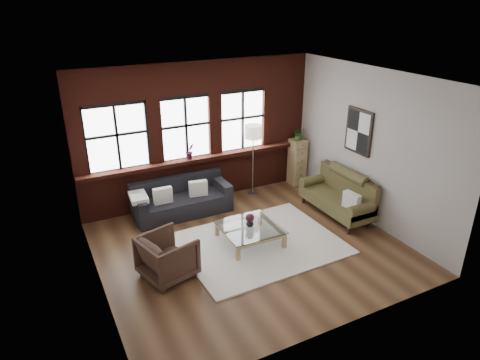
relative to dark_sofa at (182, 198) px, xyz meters
name	(u,v)px	position (x,y,z in m)	size (l,w,h in m)	color
floor	(250,247)	(0.67, -1.90, -0.38)	(5.50, 5.50, 0.00)	#50321D
ceiling	(251,79)	(0.67, -1.90, 2.82)	(5.50, 5.50, 0.00)	white
wall_back	(198,133)	(0.67, 0.60, 1.22)	(5.50, 5.50, 0.00)	#ADA7A1
wall_front	(342,234)	(0.67, -4.40, 1.22)	(5.50, 5.50, 0.00)	#ADA7A1
wall_left	(90,201)	(-2.08, -1.90, 1.22)	(5.00, 5.00, 0.00)	#ADA7A1
wall_right	(369,147)	(3.42, -1.90, 1.22)	(5.00, 5.00, 0.00)	#ADA7A1
brick_backwall	(199,133)	(0.67, 0.54, 1.22)	(5.50, 0.12, 3.20)	#511B13
sill_ledge	(201,158)	(0.67, 0.45, 0.66)	(5.50, 0.30, 0.08)	#511B13
window_left	(117,138)	(-1.13, 0.55, 1.37)	(1.38, 0.10, 1.50)	black
window_mid	(186,129)	(0.37, 0.55, 1.37)	(1.38, 0.10, 1.50)	black
window_right	(242,121)	(1.77, 0.55, 1.37)	(1.38, 0.10, 1.50)	black
wall_poster	(359,131)	(3.39, -1.60, 1.47)	(0.05, 0.74, 0.94)	black
shag_rug	(260,243)	(0.88, -1.91, -0.37)	(2.98, 2.34, 0.03)	white
dark_sofa	(182,198)	(0.00, 0.00, 0.00)	(2.11, 0.85, 0.76)	black
pillow_a	(163,195)	(-0.45, -0.10, 0.19)	(0.40, 0.14, 0.34)	white
pillow_b	(198,188)	(0.35, -0.10, 0.19)	(0.40, 0.14, 0.34)	white
vintage_settee	(337,194)	(2.97, -1.59, 0.11)	(0.82, 1.85, 0.99)	#4A4422
pillow_settee	(352,201)	(2.89, -2.15, 0.22)	(0.14, 0.38, 0.34)	white
armchair	(167,257)	(-1.01, -2.08, 0.00)	(0.82, 0.84, 0.77)	#3D291E
coffee_table	(250,235)	(0.74, -1.76, -0.21)	(1.09, 1.09, 0.37)	tan
vase	(250,223)	(0.74, -1.76, 0.05)	(0.15, 0.15, 0.16)	#B2B2B2
flowers	(250,218)	(0.74, -1.76, 0.16)	(0.17, 0.17, 0.17)	#47182B
drawer_chest	(297,162)	(3.16, 0.23, 0.21)	(0.36, 0.36, 1.18)	tan
potted_plant_top	(299,133)	(3.16, 0.23, 0.96)	(0.29, 0.25, 0.32)	#2D5923
floor_lamp	(253,157)	(1.88, 0.20, 0.55)	(0.40, 0.40, 1.87)	#A5A5A8
sill_plant	(190,151)	(0.39, 0.42, 0.88)	(0.20, 0.16, 0.36)	#47182B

